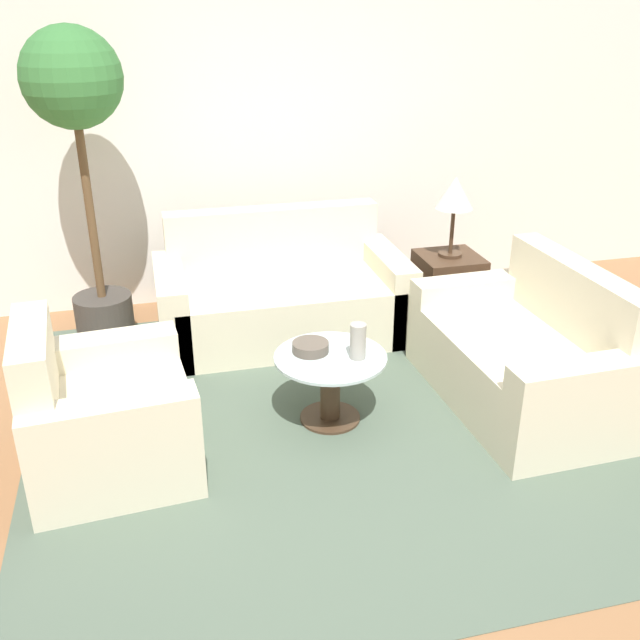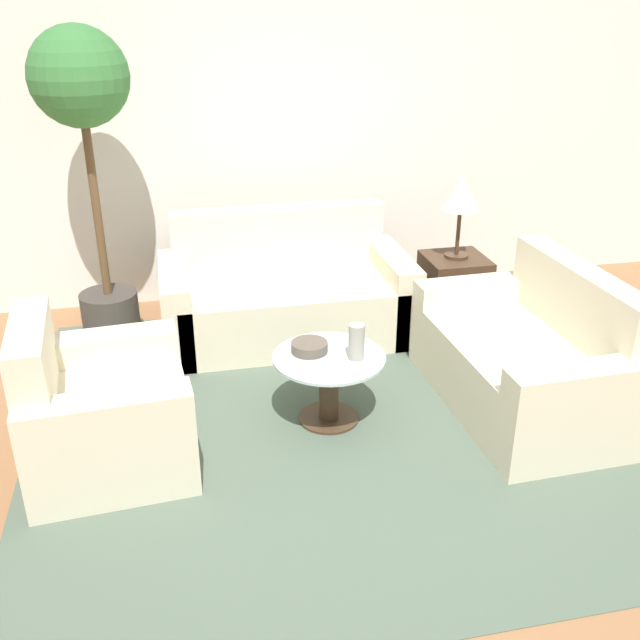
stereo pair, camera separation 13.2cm
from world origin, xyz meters
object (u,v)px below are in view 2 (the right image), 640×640
coffee_table (329,379)px  potted_plant (85,126)px  armchair (97,416)px  table_lamp (461,197)px  sofa_main (285,296)px  loveseat (531,362)px  bowl (309,347)px  vase (356,342)px

coffee_table → potted_plant: potted_plant is taller
armchair → table_lamp: table_lamp is taller
sofa_main → armchair: bearing=-131.7°
loveseat → potted_plant: size_ratio=0.69×
coffee_table → armchair: bearing=-173.8°
armchair → bowl: size_ratio=4.62×
potted_plant → sofa_main: bearing=-8.7°
potted_plant → armchair: bearing=-89.3°
table_lamp → vase: size_ratio=2.86×
loveseat → potted_plant: potted_plant is taller
vase → bowl: 0.29m
loveseat → bowl: loveseat is taller
coffee_table → potted_plant: size_ratio=0.30×
bowl → potted_plant: bearing=131.4°
bowl → vase: bearing=-29.2°
loveseat → table_lamp: table_lamp is taller
table_lamp → bowl: table_lamp is taller
sofa_main → coffee_table: size_ratio=2.73×
loveseat → vase: size_ratio=7.09×
armchair → bowl: bearing=-84.0°
loveseat → table_lamp: size_ratio=2.48×
coffee_table → vase: 0.30m
coffee_table → table_lamp: (1.26, 1.20, 0.72)m
coffee_table → bowl: 0.22m
armchair → coffee_table: armchair is taller
sofa_main → table_lamp: 1.49m
loveseat → armchair: bearing=-90.2°
vase → sofa_main: bearing=98.1°
loveseat → coffee_table: size_ratio=2.27×
sofa_main → potted_plant: potted_plant is taller
sofa_main → armchair: size_ratio=1.81×
potted_plant → bowl: potted_plant is taller
loveseat → vase: 1.14m
sofa_main → loveseat: size_ratio=1.20×
sofa_main → vase: bearing=-81.9°
table_lamp → potted_plant: potted_plant is taller
loveseat → bowl: bearing=-98.2°
armchair → table_lamp: bearing=-67.0°
table_lamp → potted_plant: 2.67m
armchair → coffee_table: bearing=-88.3°
coffee_table → potted_plant: 2.36m
table_lamp → potted_plant: (-2.59, 0.28, 0.56)m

